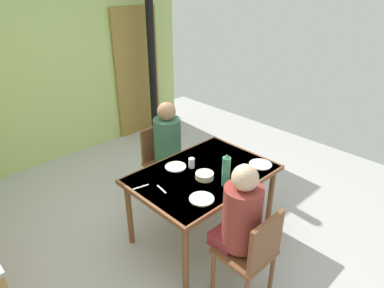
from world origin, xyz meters
TOP-DOWN VIEW (x-y plane):
  - ground_plane at (0.00, 0.00)m, footprint 6.32×6.32m
  - wall_back at (0.00, 2.43)m, footprint 4.44×0.10m
  - door_wooden at (1.42, 2.35)m, footprint 0.80×0.05m
  - stove_pipe_column at (1.53, 2.08)m, footprint 0.12×0.12m
  - dining_table at (0.31, -0.22)m, footprint 1.34×0.94m
  - chair_near_diner at (0.02, -1.04)m, footprint 0.40×0.40m
  - chair_far_diner at (0.46, 0.60)m, footprint 0.40×0.40m
  - person_near_diner at (0.02, -0.90)m, footprint 0.30×0.37m
  - person_far_diner at (0.46, 0.47)m, footprint 0.30×0.37m
  - water_bottle_green_near at (0.30, -0.50)m, footprint 0.07×0.07m
  - serving_bowl_center at (0.25, -0.29)m, footprint 0.17×0.17m
  - dinner_plate_near_left at (0.19, 0.04)m, footprint 0.21×0.21m
  - dinner_plate_near_right at (-0.01, -0.51)m, footprint 0.21×0.21m
  - dinner_plate_far_center at (0.82, -0.51)m, footprint 0.22×0.22m
  - drinking_glass_by_near_diner at (0.58, -0.50)m, footprint 0.06×0.06m
  - drinking_glass_by_far_diner at (0.30, -0.07)m, footprint 0.06×0.06m
  - cutlery_knife_near at (-0.15, -0.16)m, footprint 0.04×0.15m
  - cutlery_fork_near at (-0.26, -0.01)m, footprint 0.15×0.05m

SIDE VIEW (x-z plane):
  - ground_plane at x=0.00m, z-range 0.00..0.00m
  - chair_near_diner at x=0.02m, z-range 0.06..0.93m
  - chair_far_diner at x=0.46m, z-range 0.06..0.93m
  - dining_table at x=0.31m, z-range 0.30..1.03m
  - cutlery_knife_near at x=-0.15m, z-range 0.73..0.74m
  - cutlery_fork_near at x=-0.26m, z-range 0.73..0.74m
  - dinner_plate_near_left at x=0.19m, z-range 0.73..0.75m
  - dinner_plate_near_right at x=-0.01m, z-range 0.73..0.75m
  - dinner_plate_far_center at x=0.82m, z-range 0.73..0.75m
  - serving_bowl_center at x=0.25m, z-range 0.73..0.79m
  - drinking_glass_by_near_diner at x=0.58m, z-range 0.73..0.83m
  - person_near_diner at x=0.02m, z-range 0.40..1.17m
  - person_far_diner at x=0.46m, z-range 0.40..1.17m
  - drinking_glass_by_far_diner at x=0.30m, z-range 0.73..0.83m
  - water_bottle_green_near at x=0.30m, z-range 0.73..1.04m
  - door_wooden at x=1.42m, z-range 0.00..2.00m
  - wall_back at x=0.00m, z-range 0.00..2.86m
  - stove_pipe_column at x=1.53m, z-range 0.00..2.86m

